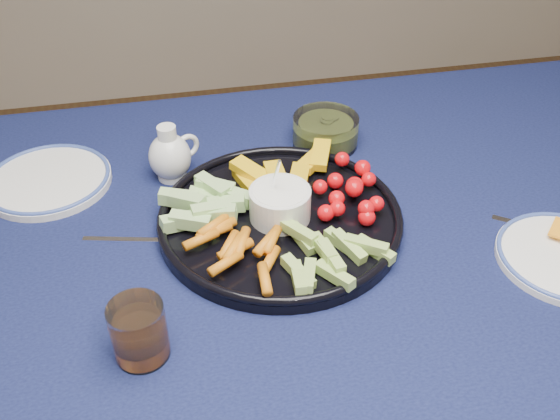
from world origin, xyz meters
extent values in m
cylinder|color=#52321B|center=(0.72, 0.42, 0.35)|extent=(0.07, 0.07, 0.70)
cube|color=#52321B|center=(0.00, 0.00, 0.72)|extent=(1.60, 1.00, 0.04)
cube|color=black|center=(0.00, 0.00, 0.74)|extent=(1.66, 1.06, 0.01)
cube|color=black|center=(0.00, 0.53, 0.60)|extent=(1.66, 0.01, 0.30)
cylinder|color=black|center=(-0.06, 0.10, 0.75)|extent=(0.36, 0.36, 0.02)
torus|color=black|center=(-0.06, 0.10, 0.77)|extent=(0.37, 0.37, 0.01)
cylinder|color=white|center=(-0.06, 0.10, 0.79)|extent=(0.09, 0.09, 0.05)
cylinder|color=white|center=(-0.06, 0.10, 0.81)|extent=(0.08, 0.08, 0.01)
cylinder|color=white|center=(-0.21, 0.26, 0.75)|extent=(0.05, 0.05, 0.01)
ellipsoid|color=white|center=(-0.21, 0.26, 0.79)|extent=(0.07, 0.07, 0.08)
cylinder|color=white|center=(-0.21, 0.26, 0.83)|extent=(0.03, 0.03, 0.03)
torus|color=white|center=(-0.18, 0.27, 0.79)|extent=(0.04, 0.02, 0.04)
torus|color=#394F9F|center=(-0.21, 0.26, 0.81)|extent=(0.04, 0.04, 0.00)
cylinder|color=silver|center=(0.07, 0.30, 0.77)|extent=(0.12, 0.12, 0.05)
cylinder|color=#56641C|center=(0.07, 0.30, 0.76)|extent=(0.10, 0.10, 0.03)
cylinder|color=silver|center=(-0.27, -0.11, 0.79)|extent=(0.07, 0.07, 0.08)
cylinder|color=#C26A16|center=(-0.27, -0.11, 0.77)|extent=(0.06, 0.06, 0.04)
cube|color=white|center=(-0.29, 0.11, 0.75)|extent=(0.12, 0.04, 0.00)
cube|color=white|center=(-0.22, 0.09, 0.75)|extent=(0.03, 0.03, 0.00)
cube|color=white|center=(0.32, 0.00, 0.75)|extent=(0.13, 0.10, 0.00)
cylinder|color=white|center=(-0.41, 0.28, 0.75)|extent=(0.20, 0.20, 0.01)
torus|color=#394F9F|center=(-0.41, 0.28, 0.76)|extent=(0.20, 0.20, 0.01)
camera|label=1|loc=(-0.21, -0.61, 1.35)|focal=40.00mm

